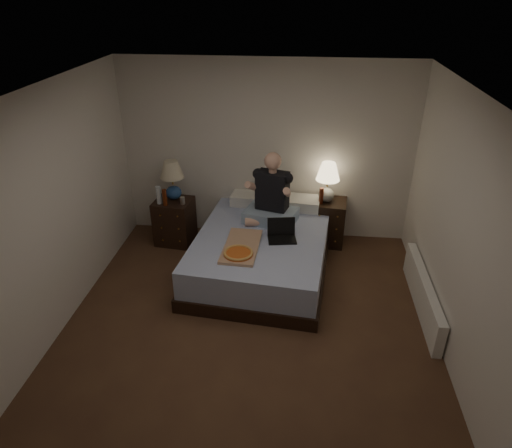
# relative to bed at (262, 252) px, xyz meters

# --- Properties ---
(floor) EXTENTS (4.00, 4.50, 0.00)m
(floor) POSITION_rel_bed_xyz_m (-0.04, -1.24, -0.26)
(floor) COLOR brown
(floor) RESTS_ON ground
(ceiling) EXTENTS (4.00, 4.50, 0.00)m
(ceiling) POSITION_rel_bed_xyz_m (-0.04, -1.24, 2.24)
(ceiling) COLOR white
(ceiling) RESTS_ON ground
(wall_back) EXTENTS (4.00, 0.00, 2.50)m
(wall_back) POSITION_rel_bed_xyz_m (-0.04, 1.01, 0.99)
(wall_back) COLOR silver
(wall_back) RESTS_ON ground
(wall_front) EXTENTS (4.00, 0.00, 2.50)m
(wall_front) POSITION_rel_bed_xyz_m (-0.04, -3.49, 0.99)
(wall_front) COLOR silver
(wall_front) RESTS_ON ground
(wall_left) EXTENTS (0.00, 4.50, 2.50)m
(wall_left) POSITION_rel_bed_xyz_m (-2.04, -1.24, 0.99)
(wall_left) COLOR silver
(wall_left) RESTS_ON ground
(wall_right) EXTENTS (0.00, 4.50, 2.50)m
(wall_right) POSITION_rel_bed_xyz_m (1.96, -1.24, 0.99)
(wall_right) COLOR silver
(wall_right) RESTS_ON ground
(bed) EXTENTS (1.79, 2.26, 0.53)m
(bed) POSITION_rel_bed_xyz_m (0.00, 0.00, 0.00)
(bed) COLOR #596FB3
(bed) RESTS_ON floor
(nightstand_left) EXTENTS (0.55, 0.50, 0.65)m
(nightstand_left) POSITION_rel_bed_xyz_m (-1.30, 0.59, 0.06)
(nightstand_left) COLOR black
(nightstand_left) RESTS_ON floor
(nightstand_right) EXTENTS (0.53, 0.49, 0.64)m
(nightstand_right) POSITION_rel_bed_xyz_m (0.85, 0.81, 0.06)
(nightstand_right) COLOR black
(nightstand_right) RESTS_ON floor
(lamp_left) EXTENTS (0.36, 0.36, 0.56)m
(lamp_left) POSITION_rel_bed_xyz_m (-1.29, 0.65, 0.66)
(lamp_left) COLOR navy
(lamp_left) RESTS_ON nightstand_left
(lamp_right) EXTENTS (0.35, 0.35, 0.56)m
(lamp_right) POSITION_rel_bed_xyz_m (0.81, 0.81, 0.66)
(lamp_right) COLOR gray
(lamp_right) RESTS_ON nightstand_right
(water_bottle) EXTENTS (0.07, 0.07, 0.25)m
(water_bottle) POSITION_rel_bed_xyz_m (-1.45, 0.49, 0.51)
(water_bottle) COLOR silver
(water_bottle) RESTS_ON nightstand_left
(soda_can) EXTENTS (0.07, 0.07, 0.10)m
(soda_can) POSITION_rel_bed_xyz_m (-1.13, 0.50, 0.43)
(soda_can) COLOR beige
(soda_can) RESTS_ON nightstand_left
(beer_bottle_left) EXTENTS (0.06, 0.06, 0.23)m
(beer_bottle_left) POSITION_rel_bed_xyz_m (-1.36, 0.44, 0.50)
(beer_bottle_left) COLOR #531E0B
(beer_bottle_left) RESTS_ON nightstand_left
(beer_bottle_right) EXTENTS (0.06, 0.06, 0.23)m
(beer_bottle_right) POSITION_rel_bed_xyz_m (0.74, 0.73, 0.49)
(beer_bottle_right) COLOR #4F1A0B
(beer_bottle_right) RESTS_ON nightstand_right
(person) EXTENTS (0.78, 0.68, 0.93)m
(person) POSITION_rel_bed_xyz_m (0.08, 0.36, 0.73)
(person) COLOR black
(person) RESTS_ON bed
(laptop) EXTENTS (0.38, 0.33, 0.24)m
(laptop) POSITION_rel_bed_xyz_m (0.26, -0.12, 0.38)
(laptop) COLOR black
(laptop) RESTS_ON bed
(pizza_box) EXTENTS (0.44, 0.78, 0.08)m
(pizza_box) POSITION_rel_bed_xyz_m (-0.22, -0.56, 0.30)
(pizza_box) COLOR tan
(pizza_box) RESTS_ON bed
(radiator) EXTENTS (0.10, 1.60, 0.40)m
(radiator) POSITION_rel_bed_xyz_m (1.89, -0.61, -0.06)
(radiator) COLOR white
(radiator) RESTS_ON floor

